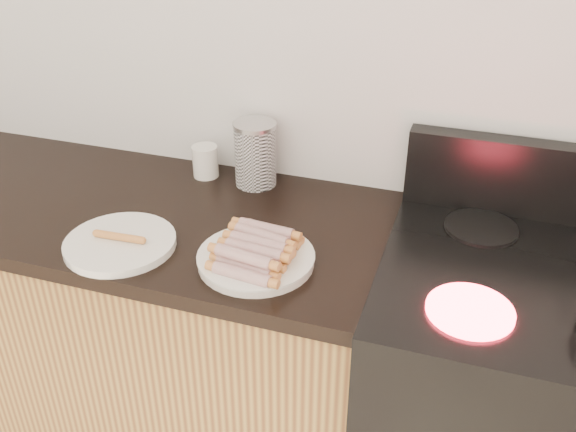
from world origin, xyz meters
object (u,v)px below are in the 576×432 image
(main_plate, at_px, (256,260))
(mug, at_px, (205,161))
(side_plate, at_px, (120,243))
(canister, at_px, (255,154))
(stove, at_px, (518,425))

(main_plate, height_order, mug, mug)
(side_plate, distance_m, mug, 0.41)
(main_plate, xyz_separation_m, canister, (-0.14, 0.37, 0.08))
(stove, height_order, main_plate, main_plate)
(mug, bearing_deg, main_plate, -51.49)
(stove, xyz_separation_m, mug, (-0.95, 0.24, 0.49))
(canister, bearing_deg, mug, 180.00)
(stove, bearing_deg, main_plate, -169.01)
(main_plate, relative_size, side_plate, 1.01)
(main_plate, distance_m, mug, 0.48)
(side_plate, bearing_deg, canister, 64.71)
(mug, bearing_deg, stove, -14.45)
(main_plate, relative_size, canister, 1.46)
(side_plate, relative_size, canister, 1.45)
(canister, distance_m, mug, 0.16)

